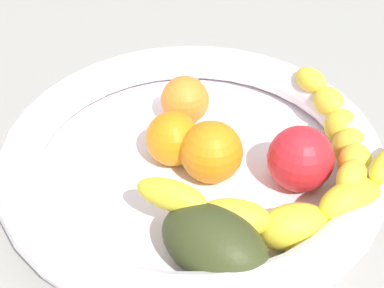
# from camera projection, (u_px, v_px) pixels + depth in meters

# --- Properties ---
(kitchen_counter) EXTENTS (1.20, 1.20, 0.03)m
(kitchen_counter) POSITION_uv_depth(u_px,v_px,m) (192.00, 193.00, 0.57)
(kitchen_counter) COLOR gray
(kitchen_counter) RESTS_ON ground
(fruit_bowl) EXTENTS (0.37, 0.37, 0.06)m
(fruit_bowl) POSITION_uv_depth(u_px,v_px,m) (192.00, 160.00, 0.54)
(fruit_bowl) COLOR white
(fruit_bowl) RESTS_ON kitchen_counter
(banana_draped_left) EXTENTS (0.10, 0.26, 0.06)m
(banana_draped_left) POSITION_uv_depth(u_px,v_px,m) (291.00, 206.00, 0.46)
(banana_draped_left) COLOR yellow
(banana_draped_left) RESTS_ON fruit_bowl
(banana_draped_right) EXTENTS (0.20, 0.06, 0.05)m
(banana_draped_right) POSITION_uv_depth(u_px,v_px,m) (341.00, 131.00, 0.54)
(banana_draped_right) COLOR yellow
(banana_draped_right) RESTS_ON fruit_bowl
(orange_front) EXTENTS (0.05, 0.05, 0.05)m
(orange_front) POSITION_uv_depth(u_px,v_px,m) (173.00, 139.00, 0.54)
(orange_front) COLOR orange
(orange_front) RESTS_ON fruit_bowl
(orange_mid_left) EXTENTS (0.05, 0.05, 0.05)m
(orange_mid_left) POSITION_uv_depth(u_px,v_px,m) (187.00, 100.00, 0.59)
(orange_mid_left) COLOR orange
(orange_mid_left) RESTS_ON fruit_bowl
(orange_mid_right) EXTENTS (0.06, 0.06, 0.06)m
(orange_mid_right) POSITION_uv_depth(u_px,v_px,m) (212.00, 152.00, 0.52)
(orange_mid_right) COLOR orange
(orange_mid_right) RESTS_ON fruit_bowl
(avocado_dark) EXTENTS (0.11, 0.11, 0.06)m
(avocado_dark) POSITION_uv_depth(u_px,v_px,m) (214.00, 244.00, 0.43)
(avocado_dark) COLOR #353D1C
(avocado_dark) RESTS_ON fruit_bowl
(tomato_red) EXTENTS (0.06, 0.06, 0.06)m
(tomato_red) POSITION_uv_depth(u_px,v_px,m) (300.00, 159.00, 0.51)
(tomato_red) COLOR red
(tomato_red) RESTS_ON fruit_bowl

